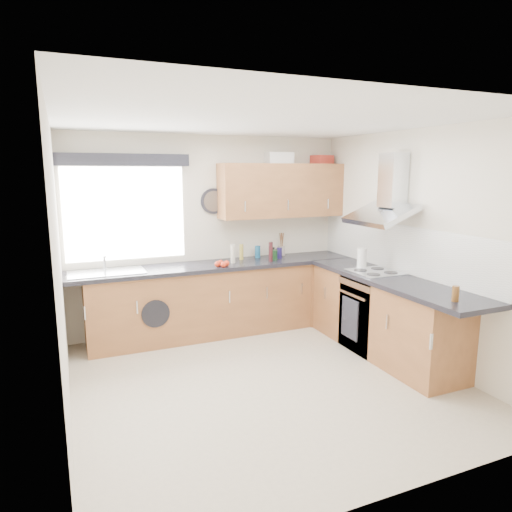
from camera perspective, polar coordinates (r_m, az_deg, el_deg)
name	(u,v)px	position (r m, az deg, el deg)	size (l,w,h in m)	color
ground_plane	(266,381)	(4.69, 1.30, -15.36)	(3.60, 3.60, 0.00)	beige
ceiling	(267,120)	(4.25, 1.44, 16.65)	(3.60, 3.60, 0.02)	white
wall_back	(210,234)	(5.96, -5.80, 2.78)	(3.60, 0.02, 2.50)	silver
wall_front	(394,310)	(2.80, 16.84, -6.45)	(3.60, 0.02, 2.50)	silver
wall_left	(60,274)	(3.92, -23.34, -2.06)	(0.02, 3.60, 2.50)	silver
wall_right	(417,245)	(5.29, 19.43, 1.25)	(0.02, 3.60, 2.50)	silver
window	(125,214)	(5.70, -16.00, 5.11)	(1.40, 0.02, 1.10)	white
window_blind	(124,160)	(5.59, -16.21, 11.48)	(1.50, 0.18, 0.14)	black
splashback	(397,248)	(5.51, 17.22, 1.00)	(0.01, 3.00, 0.54)	white
base_cab_back	(210,301)	(5.83, -5.74, -5.64)	(3.00, 0.58, 0.86)	brown
base_cab_corner	(320,289)	(6.46, 8.00, -4.09)	(0.60, 0.60, 0.86)	brown
base_cab_right	(382,317)	(5.40, 15.53, -7.30)	(0.58, 2.10, 0.86)	brown
worktop_back	(217,266)	(5.74, -4.84, -1.20)	(3.60, 0.62, 0.05)	black
worktop_right	(393,280)	(5.16, 16.72, -2.94)	(0.62, 2.42, 0.05)	black
sink	(106,269)	(5.47, -18.21, -1.58)	(0.84, 0.46, 0.10)	silver
oven	(373,313)	(5.51, 14.47, -6.96)	(0.56, 0.58, 0.85)	black
hob_plate	(375,272)	(5.38, 14.71, -1.95)	(0.52, 0.52, 0.01)	silver
extractor_hood	(386,197)	(5.33, 15.99, 7.14)	(0.52, 0.78, 0.66)	silver
upper_cabinets	(282,190)	(6.10, 3.24, 8.18)	(1.70, 0.35, 0.70)	brown
washing_machine	(151,307)	(5.67, -13.02, -6.18)	(0.61, 0.59, 0.89)	white
wall_clock	(214,201)	(5.90, -5.29, 6.83)	(0.33, 0.33, 0.04)	black
casserole	(278,158)	(6.18, 2.80, 12.13)	(0.35, 0.25, 0.14)	white
storage_box	(322,160)	(6.48, 8.24, 11.83)	(0.25, 0.21, 0.12)	red
utensil_pot	(282,251)	(6.27, 3.21, 0.66)	(0.09, 0.09, 0.13)	#9E918A
kitchen_roll	(362,258)	(5.54, 13.09, -0.30)	(0.11, 0.11, 0.25)	white
tomato_cluster	(222,264)	(5.54, -4.26, -0.97)	(0.16, 0.16, 0.07)	red
jar_0	(241,252)	(5.96, -1.83, 0.51)	(0.05, 0.05, 0.20)	#A59139
jar_1	(271,252)	(5.83, 1.85, 0.53)	(0.05, 0.05, 0.25)	#351316
jar_2	(272,252)	(6.12, 2.07, 0.46)	(0.06, 0.06, 0.14)	black
jar_3	(258,252)	(6.10, 0.20, 0.54)	(0.07, 0.07, 0.16)	#1C5B86
jar_4	(233,254)	(5.73, -2.90, 0.26)	(0.06, 0.06, 0.24)	#B9B19D
jar_5	(277,252)	(6.23, 2.68, 0.46)	(0.06, 0.06, 0.10)	black
jar_6	(279,253)	(6.05, 2.95, 0.36)	(0.07, 0.07, 0.14)	#1C1547
jar_7	(275,255)	(5.95, 2.34, 0.13)	(0.07, 0.07, 0.13)	#123417
bottle_0	(456,294)	(4.42, 23.68, -4.34)	(0.06, 0.06, 0.14)	brown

